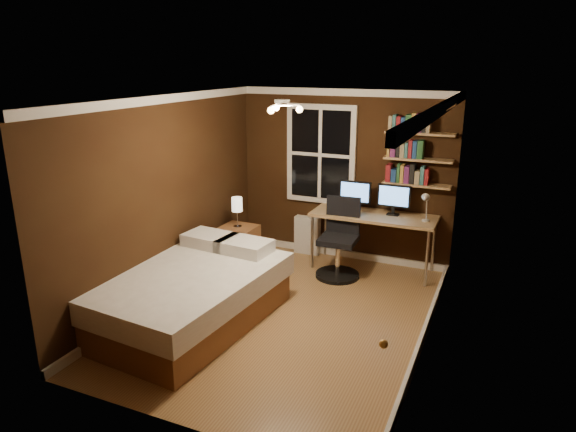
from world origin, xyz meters
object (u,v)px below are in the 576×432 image
at_px(bed, 186,294).
at_px(nightstand, 238,247).
at_px(desk, 374,219).
at_px(monitor_left, 355,196).
at_px(radiator, 307,235).
at_px(office_chair, 339,246).
at_px(desk_lamp, 426,207).
at_px(bedside_lamp, 237,212).
at_px(monitor_right, 394,200).

height_order(bed, nightstand, bed).
relative_size(desk, monitor_left, 3.81).
relative_size(bed, radiator, 4.08).
distance_m(bed, office_chair, 2.27).
bearing_deg(desk_lamp, radiator, 169.14).
height_order(bedside_lamp, office_chair, office_chair).
xyz_separation_m(monitor_left, office_chair, (-0.06, -0.48, -0.61)).
relative_size(radiator, desk, 0.34).
distance_m(bed, bedside_lamp, 1.72).
bearing_deg(nightstand, monitor_left, 29.37).
height_order(bedside_lamp, desk_lamp, desk_lamp).
bearing_deg(desk, office_chair, -132.81).
distance_m(radiator, office_chair, 0.96).
bearing_deg(radiator, desk, -12.30).
bearing_deg(office_chair, nightstand, -170.79).
bearing_deg(monitor_left, monitor_right, 0.00).
bearing_deg(monitor_right, desk_lamp, -22.71).
height_order(monitor_left, desk_lamp, desk_lamp).
height_order(nightstand, monitor_left, monitor_left).
height_order(bedside_lamp, desk, bedside_lamp).
bearing_deg(monitor_right, office_chair, -141.85).
height_order(radiator, monitor_right, monitor_right).
relative_size(monitor_left, monitor_right, 1.00).
distance_m(monitor_right, desk_lamp, 0.50).
distance_m(bed, nightstand, 1.65).
distance_m(bed, monitor_right, 3.09).
relative_size(bedside_lamp, radiator, 0.74).
distance_m(nightstand, office_chair, 1.46).
relative_size(bed, bedside_lamp, 5.48).
distance_m(bedside_lamp, desk_lamp, 2.57).
relative_size(bedside_lamp, monitor_right, 0.96).
distance_m(bedside_lamp, monitor_right, 2.19).
bearing_deg(bedside_lamp, bed, -82.09).
bearing_deg(office_chair, radiator, 136.13).
distance_m(bedside_lamp, monitor_left, 1.68).
bearing_deg(radiator, nightstand, -127.27).
bearing_deg(monitor_right, bed, -126.89).
bearing_deg(monitor_left, desk, -15.73).
bearing_deg(nightstand, radiator, 54.42).
distance_m(nightstand, desk_lamp, 2.67).
distance_m(monitor_left, desk_lamp, 1.04).
xyz_separation_m(bed, radiator, (0.48, 2.56, -0.03)).
xyz_separation_m(bed, bedside_lamp, (-0.23, 1.63, 0.50)).
xyz_separation_m(desk, office_chair, (-0.37, -0.39, -0.33)).
height_order(desk_lamp, office_chair, desk_lamp).
xyz_separation_m(monitor_right, desk_lamp, (0.46, -0.19, 0.00)).
bearing_deg(desk, radiator, 167.70).
height_order(desk, monitor_left, monitor_left).
relative_size(bedside_lamp, desk_lamp, 0.99).
bearing_deg(nightstand, desk, 22.80).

